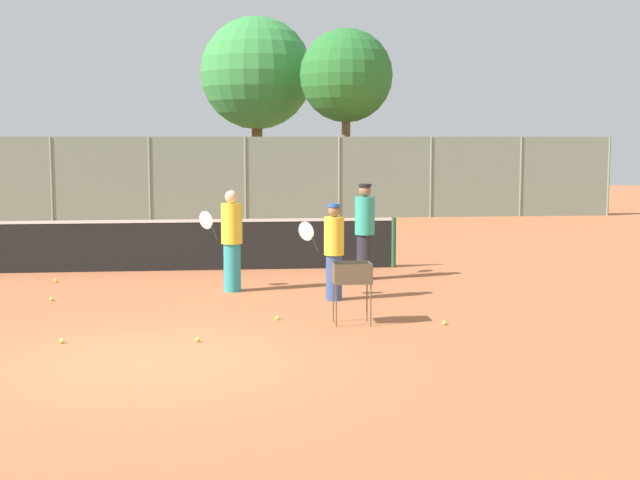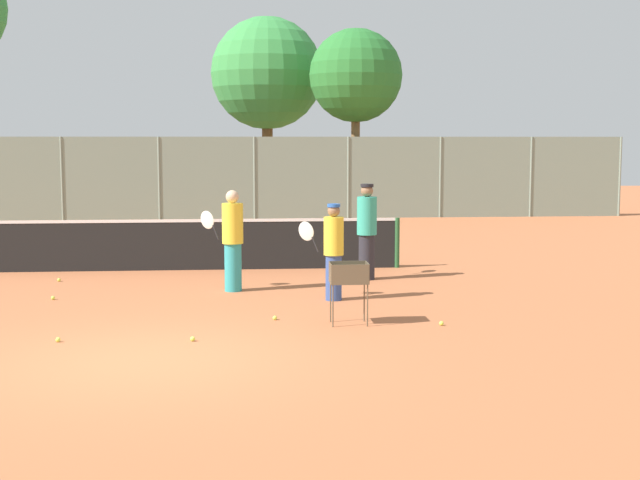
{
  "view_description": "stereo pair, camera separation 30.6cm",
  "coord_description": "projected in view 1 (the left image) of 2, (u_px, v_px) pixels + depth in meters",
  "views": [
    {
      "loc": [
        0.97,
        -10.92,
        2.73
      ],
      "look_at": [
        2.57,
        4.28,
        1.0
      ],
      "focal_mm": 50.0,
      "sensor_mm": 36.0,
      "label": 1
    },
    {
      "loc": [
        1.27,
        -10.95,
        2.73
      ],
      "look_at": [
        2.57,
        4.28,
        1.0
      ],
      "focal_mm": 50.0,
      "sensor_mm": 36.0,
      "label": 2
    }
  ],
  "objects": [
    {
      "name": "tennis_ball_3",
      "position": [
        56.0,
        281.0,
        17.08
      ],
      "size": [
        0.07,
        0.07,
        0.07
      ],
      "primitive_type": "sphere",
      "color": "#D1E54C",
      "rests_on": "ground_plane"
    },
    {
      "name": "back_fence",
      "position": [
        198.0,
        178.0,
        30.43
      ],
      "size": [
        29.35,
        0.08,
        2.82
      ],
      "color": "gray",
      "rests_on": "ground_plane"
    },
    {
      "name": "tree_2",
      "position": [
        346.0,
        76.0,
        32.12
      ],
      "size": [
        3.37,
        3.37,
        6.71
      ],
      "color": "brown",
      "rests_on": "ground_plane"
    },
    {
      "name": "tennis_net",
      "position": [
        181.0,
        244.0,
        18.57
      ],
      "size": [
        9.13,
        0.1,
        1.07
      ],
      "color": "#26592D",
      "rests_on": "ground_plane"
    },
    {
      "name": "tennis_ball_2",
      "position": [
        444.0,
        323.0,
        13.15
      ],
      "size": [
        0.07,
        0.07,
        0.07
      ],
      "primitive_type": "sphere",
      "color": "#D1E54C",
      "rests_on": "ground_plane"
    },
    {
      "name": "tennis_ball_6",
      "position": [
        197.0,
        339.0,
        12.06
      ],
      "size": [
        0.07,
        0.07,
        0.07
      ],
      "primitive_type": "sphere",
      "color": "#D1E54C",
      "rests_on": "ground_plane"
    },
    {
      "name": "tree_0",
      "position": [
        257.0,
        74.0,
        34.94
      ],
      "size": [
        4.4,
        4.4,
        7.52
      ],
      "color": "brown",
      "rests_on": "ground_plane"
    },
    {
      "name": "player_white_outfit",
      "position": [
        333.0,
        250.0,
        15.12
      ],
      "size": [
        0.8,
        0.56,
        1.65
      ],
      "rotation": [
        0.0,
        0.0,
        2.6
      ],
      "color": "#334C8C",
      "rests_on": "ground_plane"
    },
    {
      "name": "ball_cart",
      "position": [
        351.0,
        278.0,
        13.15
      ],
      "size": [
        0.56,
        0.41,
        0.92
      ],
      "color": "brown",
      "rests_on": "ground_plane"
    },
    {
      "name": "player_red_cap",
      "position": [
        232.0,
        240.0,
        15.99
      ],
      "size": [
        0.83,
        0.61,
        1.83
      ],
      "rotation": [
        0.0,
        0.0,
        2.56
      ],
      "color": "teal",
      "rests_on": "ground_plane"
    },
    {
      "name": "tennis_ball_0",
      "position": [
        52.0,
        299.0,
        15.14
      ],
      "size": [
        0.07,
        0.07,
        0.07
      ],
      "primitive_type": "sphere",
      "color": "#D1E54C",
      "rests_on": "ground_plane"
    },
    {
      "name": "parked_car",
      "position": [
        147.0,
        195.0,
        33.45
      ],
      "size": [
        4.2,
        1.7,
        1.6
      ],
      "color": "#B2B7BC",
      "rests_on": "ground_plane"
    },
    {
      "name": "player_yellow_shirt",
      "position": [
        365.0,
        230.0,
        17.36
      ],
      "size": [
        0.39,
        0.95,
        1.87
      ],
      "rotation": [
        0.0,
        0.0,
        1.43
      ],
      "color": "#26262D",
      "rests_on": "ground_plane"
    },
    {
      "name": "tennis_ball_5",
      "position": [
        62.0,
        341.0,
        11.98
      ],
      "size": [
        0.07,
        0.07,
        0.07
      ],
      "primitive_type": "sphere",
      "color": "#D1E54C",
      "rests_on": "ground_plane"
    },
    {
      "name": "tennis_ball_7",
      "position": [
        233.0,
        274.0,
        17.86
      ],
      "size": [
        0.07,
        0.07,
        0.07
      ],
      "primitive_type": "sphere",
      "color": "#D1E54C",
      "rests_on": "ground_plane"
    },
    {
      "name": "ground_plane",
      "position": [
        150.0,
        361.0,
        11.0
      ],
      "size": [
        80.0,
        80.0,
        0.0
      ],
      "primitive_type": "plane",
      "color": "#B7663D"
    },
    {
      "name": "tennis_ball_1",
      "position": [
        277.0,
        318.0,
        13.51
      ],
      "size": [
        0.07,
        0.07,
        0.07
      ],
      "primitive_type": "sphere",
      "color": "#D1E54C",
      "rests_on": "ground_plane"
    }
  ]
}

